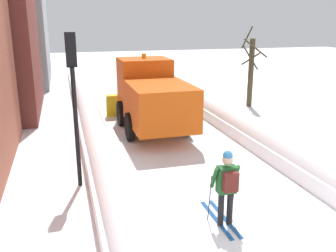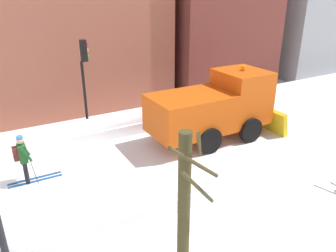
# 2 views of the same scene
# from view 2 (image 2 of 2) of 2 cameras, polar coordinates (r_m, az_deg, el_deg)

# --- Properties ---
(ground_plane) EXTENTS (80.00, 80.00, 0.00)m
(ground_plane) POSITION_cam_2_polar(r_m,az_deg,el_deg) (15.29, 11.17, -1.87)
(ground_plane) COLOR white
(snowbank_left) EXTENTS (1.10, 36.00, 0.97)m
(snowbank_left) POSITION_cam_2_polar(r_m,az_deg,el_deg) (17.26, 5.10, 2.86)
(snowbank_left) COLOR white
(snowbank_left) RESTS_ON ground
(snowbank_right) EXTENTS (1.10, 36.00, 0.91)m
(snowbank_right) POSITION_cam_2_polar(r_m,az_deg,el_deg) (13.31, 19.33, -4.93)
(snowbank_right) COLOR white
(snowbank_right) RESTS_ON ground
(building_brick_near) EXTENTS (7.04, 9.98, 8.44)m
(building_brick_near) POSITION_cam_2_polar(r_m,az_deg,el_deg) (20.25, -16.80, 16.09)
(building_brick_near) COLOR #9E5642
(building_brick_near) RESTS_ON ground
(building_concrete_far) EXTENTS (8.86, 9.23, 9.82)m
(building_concrete_far) POSITION_cam_2_polar(r_m,az_deg,el_deg) (30.57, 21.83, 18.75)
(building_concrete_far) COLOR #9EA0A5
(building_concrete_far) RESTS_ON ground
(plow_truck) EXTENTS (3.20, 5.98, 3.12)m
(plow_truck) POSITION_cam_2_polar(r_m,az_deg,el_deg) (14.59, 8.27, 3.37)
(plow_truck) COLOR #DB510F
(plow_truck) RESTS_ON ground
(skier) EXTENTS (0.62, 1.80, 1.81)m
(skier) POSITION_cam_2_polar(r_m,az_deg,el_deg) (12.22, -23.77, -4.86)
(skier) COLOR black
(skier) RESTS_ON ground
(traffic_light_pole) EXTENTS (0.28, 0.42, 4.25)m
(traffic_light_pole) POSITION_cam_2_polar(r_m,az_deg,el_deg) (14.96, -14.20, 9.43)
(traffic_light_pole) COLOR black
(traffic_light_pole) RESTS_ON ground
(bare_tree_near) EXTENTS (0.71, 1.24, 3.83)m
(bare_tree_near) POSITION_cam_2_polar(r_m,az_deg,el_deg) (7.38, 2.93, -13.42)
(bare_tree_near) COLOR #443C20
(bare_tree_near) RESTS_ON ground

